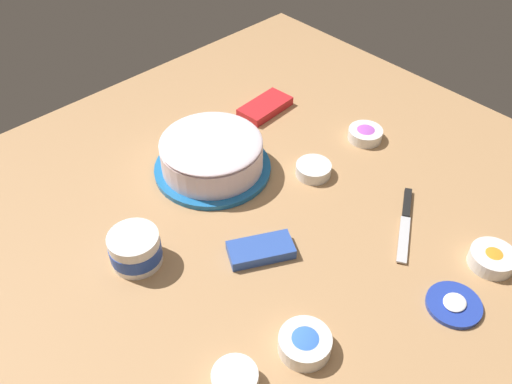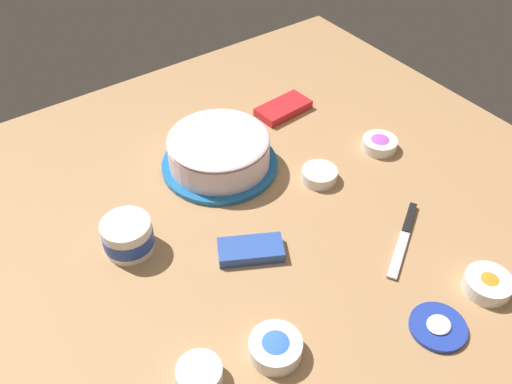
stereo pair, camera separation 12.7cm
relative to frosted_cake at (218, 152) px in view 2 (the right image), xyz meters
name	(u,v)px [view 2 (the right image)]	position (x,y,z in m)	size (l,w,h in m)	color
ground_plane	(278,224)	(0.00, 0.25, -0.05)	(1.54, 1.54, 0.00)	tan
frosted_cake	(218,152)	(0.00, 0.00, 0.00)	(0.30, 0.30, 0.10)	#1E6BB2
frosting_tub	(128,235)	(0.31, 0.12, -0.01)	(0.11, 0.11, 0.08)	white
frosting_tub_lid	(438,327)	(-0.09, 0.65, -0.04)	(0.11, 0.11, 0.02)	#233DAD
spreading_knife	(405,232)	(-0.22, 0.44, -0.04)	(0.21, 0.14, 0.01)	silver
sprinkle_bowl_pink	(199,374)	(0.34, 0.48, -0.03)	(0.08, 0.08, 0.04)	white
sprinkle_bowl_orange	(488,284)	(-0.24, 0.64, -0.03)	(0.10, 0.10, 0.03)	white
sprinkle_bowl_rainbow	(379,143)	(-0.39, 0.18, -0.03)	(0.09, 0.09, 0.03)	white
sprinkle_bowl_blue	(275,347)	(0.20, 0.51, -0.03)	(0.10, 0.10, 0.04)	white
sprinkle_bowl_yellow	(319,175)	(-0.18, 0.19, -0.03)	(0.09, 0.09, 0.03)	white
candy_box_lower	(251,250)	(0.10, 0.29, -0.04)	(0.14, 0.07, 0.02)	#2D51B2
candy_box_upper	(283,108)	(-0.28, -0.10, -0.04)	(0.16, 0.08, 0.02)	red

